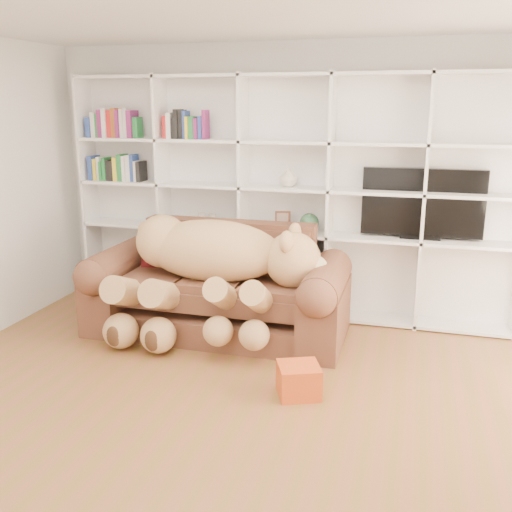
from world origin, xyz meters
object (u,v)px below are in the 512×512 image
(sofa, at_px, (219,293))
(gift_box, at_px, (299,380))
(teddy_bear, at_px, (210,265))
(tv, at_px, (422,204))

(sofa, bearing_deg, gift_box, -46.21)
(sofa, relative_size, gift_box, 7.95)
(teddy_bear, bearing_deg, gift_box, -36.80)
(sofa, distance_m, teddy_bear, 0.39)
(teddy_bear, bearing_deg, sofa, 93.42)
(teddy_bear, xyz_separation_m, tv, (1.80, 0.92, 0.48))
(sofa, xyz_separation_m, tv, (1.80, 0.72, 0.81))
(teddy_bear, bearing_deg, tv, 30.28)
(gift_box, xyz_separation_m, tv, (0.81, 1.75, 1.07))
(sofa, distance_m, gift_box, 1.45)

